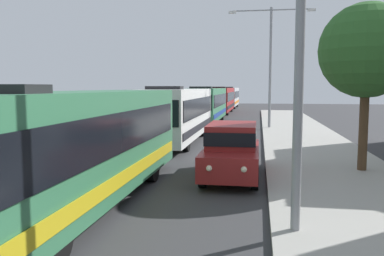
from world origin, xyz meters
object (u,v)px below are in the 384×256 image
(box_truck_oncoming, at_px, (208,96))
(streetlamp_near, at_px, (301,0))
(white_suv, at_px, (232,149))
(bus_second_in_line, at_px, (178,113))
(streetlamp_mid, at_px, (271,55))
(bus_middle, at_px, (207,104))
(bus_rear, at_px, (229,97))
(bus_lead, at_px, (80,144))
(bus_fourth_in_line, at_px, (221,99))
(roadside_tree, at_px, (367,51))

(box_truck_oncoming, xyz_separation_m, streetlamp_near, (8.70, -54.95, 3.20))
(white_suv, height_order, streetlamp_near, streetlamp_near)
(bus_second_in_line, relative_size, streetlamp_mid, 1.24)
(bus_middle, height_order, streetlamp_mid, streetlamp_mid)
(bus_rear, height_order, box_truck_oncoming, bus_rear)
(streetlamp_mid, bearing_deg, bus_lead, -104.31)
(bus_rear, relative_size, streetlamp_mid, 1.37)
(bus_lead, distance_m, box_truck_oncoming, 53.79)
(bus_lead, height_order, bus_fourth_in_line, same)
(streetlamp_near, bearing_deg, bus_second_in_line, 110.79)
(bus_second_in_line, bearing_deg, white_suv, -67.29)
(bus_middle, distance_m, white_suv, 22.13)
(streetlamp_mid, bearing_deg, white_suv, -95.70)
(bus_second_in_line, distance_m, streetlamp_near, 15.55)
(bus_second_in_line, bearing_deg, streetlamp_mid, 56.67)
(bus_middle, bearing_deg, roadside_tree, -67.72)
(bus_lead, distance_m, bus_second_in_line, 12.95)
(box_truck_oncoming, relative_size, roadside_tree, 1.20)
(bus_middle, distance_m, roadside_tree, 22.19)
(bus_lead, xyz_separation_m, bus_second_in_line, (-0.00, 12.95, -0.00))
(bus_rear, xyz_separation_m, white_suv, (3.70, -48.79, -0.66))
(white_suv, bearing_deg, bus_middle, 99.62)
(streetlamp_near, bearing_deg, box_truck_oncoming, 99.00)
(box_truck_oncoming, bearing_deg, bus_second_in_line, -85.37)
(white_suv, height_order, roadside_tree, roadside_tree)
(box_truck_oncoming, bearing_deg, bus_lead, -86.48)
(bus_rear, relative_size, streetlamp_near, 1.57)
(bus_lead, relative_size, white_suv, 2.41)
(box_truck_oncoming, distance_m, streetlamp_mid, 33.89)
(bus_lead, bearing_deg, white_suv, 48.06)
(bus_second_in_line, relative_size, bus_fourth_in_line, 0.91)
(bus_fourth_in_line, height_order, roadside_tree, roadside_tree)
(white_suv, bearing_deg, bus_rear, 94.33)
(bus_lead, bearing_deg, bus_middle, 90.00)
(bus_lead, xyz_separation_m, bus_fourth_in_line, (0.00, 39.30, 0.00))
(box_truck_oncoming, bearing_deg, bus_rear, -13.28)
(bus_rear, bearing_deg, box_truck_oncoming, 166.72)
(bus_fourth_in_line, relative_size, streetlamp_near, 1.56)
(bus_rear, bearing_deg, roadside_tree, -80.00)
(bus_fourth_in_line, bearing_deg, bus_rear, 90.00)
(bus_lead, relative_size, box_truck_oncoming, 1.57)
(bus_middle, xyz_separation_m, white_suv, (3.70, -21.81, -0.66))
(bus_lead, distance_m, white_suv, 5.57)
(white_suv, bearing_deg, bus_second_in_line, 112.71)
(bus_second_in_line, height_order, roadside_tree, roadside_tree)
(bus_second_in_line, height_order, bus_middle, same)
(streetlamp_near, xyz_separation_m, roadside_tree, (2.95, 6.82, -0.46))
(bus_second_in_line, distance_m, box_truck_oncoming, 40.87)
(box_truck_oncoming, bearing_deg, white_suv, -81.96)
(bus_lead, distance_m, streetlamp_mid, 22.18)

